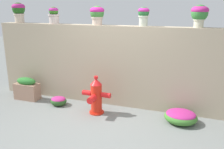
# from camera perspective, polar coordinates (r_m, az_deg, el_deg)

# --- Properties ---
(ground_plane) EXTENTS (24.00, 24.00, 0.00)m
(ground_plane) POSITION_cam_1_polar(r_m,az_deg,el_deg) (4.54, -3.21, -12.07)
(ground_plane) COLOR slate
(stone_wall) EXTENTS (5.88, 0.29, 1.74)m
(stone_wall) POSITION_cam_1_polar(r_m,az_deg,el_deg) (5.25, 1.53, 2.01)
(stone_wall) COLOR tan
(stone_wall) RESTS_ON ground
(potted_plant_0) EXTENTS (0.31, 0.31, 0.47)m
(potted_plant_0) POSITION_cam_1_polar(r_m,az_deg,el_deg) (6.38, -21.19, 13.98)
(potted_plant_0) COLOR beige
(potted_plant_0) RESTS_ON stone_wall
(potted_plant_1) EXTENTS (0.26, 0.26, 0.37)m
(potted_plant_1) POSITION_cam_1_polar(r_m,az_deg,el_deg) (5.77, -13.59, 13.62)
(potted_plant_1) COLOR beige
(potted_plant_1) RESTS_ON stone_wall
(potted_plant_2) EXTENTS (0.31, 0.31, 0.40)m
(potted_plant_2) POSITION_cam_1_polar(r_m,az_deg,el_deg) (5.29, -3.54, 14.18)
(potted_plant_2) COLOR beige
(potted_plant_2) RESTS_ON stone_wall
(potted_plant_3) EXTENTS (0.23, 0.23, 0.38)m
(potted_plant_3) POSITION_cam_1_polar(r_m,az_deg,el_deg) (4.97, 7.47, 13.93)
(potted_plant_3) COLOR beige
(potted_plant_3) RESTS_ON stone_wall
(potted_plant_4) EXTENTS (0.32, 0.32, 0.42)m
(potted_plant_4) POSITION_cam_1_polar(r_m,az_deg,el_deg) (4.85, 20.00, 13.43)
(potted_plant_4) COLOR beige
(potted_plant_4) RESTS_ON stone_wall
(fire_hydrant) EXTENTS (0.60, 0.47, 0.79)m
(fire_hydrant) POSITION_cam_1_polar(r_m,az_deg,el_deg) (4.91, -3.80, -5.25)
(fire_hydrant) COLOR red
(fire_hydrant) RESTS_ON ground
(flower_bush_left) EXTENTS (0.36, 0.33, 0.20)m
(flower_bush_left) POSITION_cam_1_polar(r_m,az_deg,el_deg) (5.51, -12.53, -6.03)
(flower_bush_left) COLOR #2B5525
(flower_bush_left) RESTS_ON ground
(flower_bush_right) EXTENTS (0.61, 0.55, 0.25)m
(flower_bush_right) POSITION_cam_1_polar(r_m,az_deg,el_deg) (4.78, 15.92, -9.45)
(flower_bush_right) COLOR #417D30
(flower_bush_right) RESTS_ON ground
(planter_box) EXTENTS (0.58, 0.27, 0.53)m
(planter_box) POSITION_cam_1_polar(r_m,az_deg,el_deg) (6.02, -19.45, -3.20)
(planter_box) COLOR #9F7761
(planter_box) RESTS_ON ground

